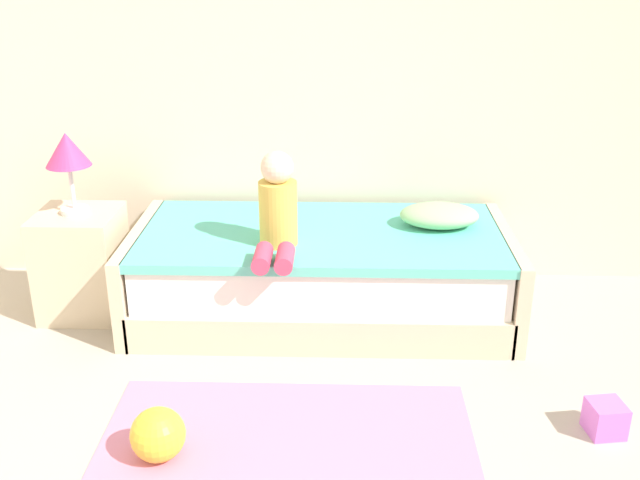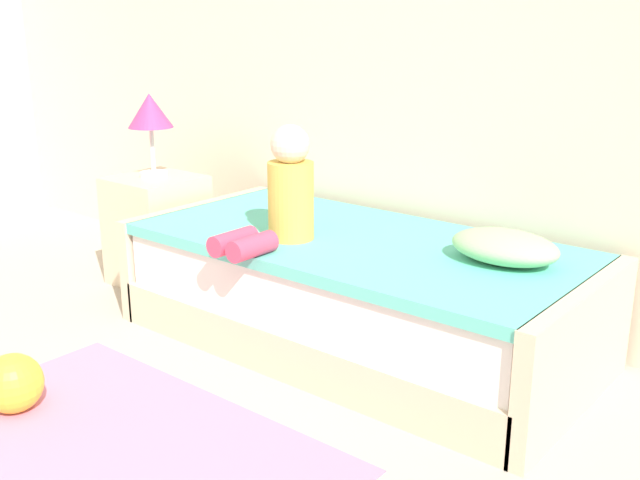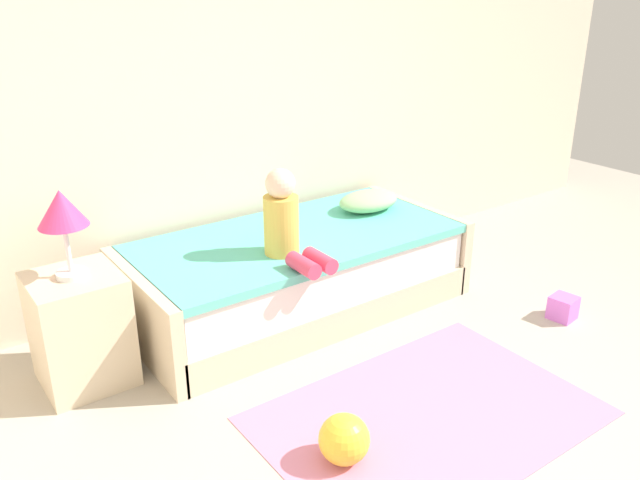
{
  "view_description": "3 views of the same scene",
  "coord_description": "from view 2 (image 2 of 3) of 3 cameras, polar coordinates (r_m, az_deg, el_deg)",
  "views": [
    {
      "loc": [
        0.07,
        -1.76,
        1.98
      ],
      "look_at": [
        -0.04,
        1.75,
        0.55
      ],
      "focal_mm": 41.15,
      "sensor_mm": 36.0,
      "label": 1
    },
    {
      "loc": [
        1.83,
        -0.54,
        1.43
      ],
      "look_at": [
        -0.04,
        1.75,
        0.55
      ],
      "focal_mm": 41.92,
      "sensor_mm": 36.0,
      "label": 2
    },
    {
      "loc": [
        -2.09,
        -1.11,
        1.99
      ],
      "look_at": [
        -0.04,
        1.75,
        0.55
      ],
      "focal_mm": 36.57,
      "sensor_mm": 36.0,
      "label": 3
    }
  ],
  "objects": [
    {
      "name": "area_rug",
      "position": [
        2.74,
        -16.5,
        -15.6
      ],
      "size": [
        1.6,
        1.1,
        0.01
      ],
      "primitive_type": "cube",
      "color": "pink",
      "rests_on": "ground"
    },
    {
      "name": "toy_ball",
      "position": [
        3.08,
        -22.41,
        -10.07
      ],
      "size": [
        0.23,
        0.23,
        0.23
      ],
      "primitive_type": "sphere",
      "color": "yellow",
      "rests_on": "ground"
    },
    {
      "name": "bed",
      "position": [
        3.37,
        2.69,
        -4.01
      ],
      "size": [
        2.11,
        1.0,
        0.5
      ],
      "color": "beige",
      "rests_on": "ground"
    },
    {
      "name": "pillow",
      "position": [
        3.03,
        13.91,
        -0.5
      ],
      "size": [
        0.44,
        0.3,
        0.13
      ],
      "primitive_type": "ellipsoid",
      "color": "#99CC8C",
      "rests_on": "bed"
    },
    {
      "name": "wall_rear",
      "position": [
        3.63,
        9.37,
        16.69
      ],
      "size": [
        7.2,
        0.1,
        2.9
      ],
      "primitive_type": "cube",
      "color": "beige",
      "rests_on": "ground"
    },
    {
      "name": "table_lamp",
      "position": [
        4.12,
        -12.84,
        9.3
      ],
      "size": [
        0.24,
        0.24,
        0.45
      ],
      "color": "silver",
      "rests_on": "nightstand"
    },
    {
      "name": "nightstand",
      "position": [
        4.24,
        -12.29,
        0.74
      ],
      "size": [
        0.44,
        0.44,
        0.6
      ],
      "primitive_type": "cube",
      "color": "beige",
      "rests_on": "ground"
    },
    {
      "name": "child_figure",
      "position": [
        3.2,
        -2.82,
        3.45
      ],
      "size": [
        0.2,
        0.51,
        0.5
      ],
      "color": "gold",
      "rests_on": "bed"
    }
  ]
}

